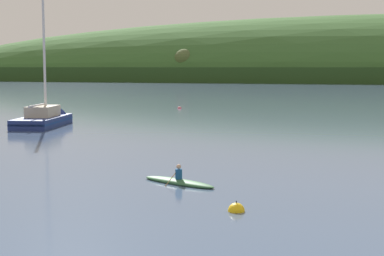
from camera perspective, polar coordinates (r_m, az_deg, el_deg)
far_shoreline_hill at (r=245.62m, az=16.91°, el=4.56°), size 554.09×125.03×52.87m
sailboat_near_mooring at (r=55.41m, az=-14.13°, el=0.60°), size 4.70×9.52×14.01m
canoe_with_paddler at (r=26.96m, az=-1.31°, el=-5.29°), size 4.06×2.40×1.02m
mooring_buoy_off_fishing_boat at (r=21.98m, az=4.38°, el=-8.17°), size 0.64×0.64×0.72m
mooring_buoy_far_upstream at (r=75.70m, az=-1.23°, el=1.93°), size 0.53×0.53×0.61m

